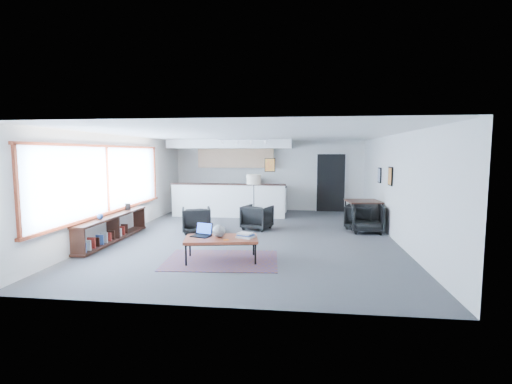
# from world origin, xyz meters

# --- Properties ---
(room) EXTENTS (7.02, 9.02, 2.62)m
(room) POSITION_xyz_m (0.00, 0.00, 1.30)
(room) COLOR #49494B
(room) RESTS_ON ground
(window) EXTENTS (0.10, 5.95, 1.66)m
(window) POSITION_xyz_m (-3.46, -0.90, 1.46)
(window) COLOR #8CBFFF
(window) RESTS_ON room
(console) EXTENTS (0.35, 3.00, 0.80)m
(console) POSITION_xyz_m (-3.30, -1.05, 0.33)
(console) COLOR #331912
(console) RESTS_ON floor
(kitchenette) EXTENTS (4.20, 1.96, 2.60)m
(kitchenette) POSITION_xyz_m (-1.20, 3.71, 1.38)
(kitchenette) COLOR white
(kitchenette) RESTS_ON floor
(doorway) EXTENTS (1.10, 0.12, 2.15)m
(doorway) POSITION_xyz_m (2.30, 4.42, 1.07)
(doorway) COLOR black
(doorway) RESTS_ON room
(track_light) EXTENTS (1.60, 0.07, 0.15)m
(track_light) POSITION_xyz_m (-0.59, 2.20, 2.53)
(track_light) COLOR silver
(track_light) RESTS_ON room
(wall_art_lower) EXTENTS (0.03, 0.38, 0.48)m
(wall_art_lower) POSITION_xyz_m (3.47, 0.40, 1.55)
(wall_art_lower) COLOR black
(wall_art_lower) RESTS_ON room
(wall_art_upper) EXTENTS (0.03, 0.34, 0.44)m
(wall_art_upper) POSITION_xyz_m (3.47, 1.70, 1.50)
(wall_art_upper) COLOR black
(wall_art_upper) RESTS_ON room
(kilim_rug) EXTENTS (2.33, 1.68, 0.01)m
(kilim_rug) POSITION_xyz_m (-0.35, -2.28, 0.01)
(kilim_rug) COLOR #52313E
(kilim_rug) RESTS_ON floor
(coffee_table) EXTENTS (1.54, 1.01, 0.47)m
(coffee_table) POSITION_xyz_m (-0.35, -2.28, 0.43)
(coffee_table) COLOR maroon
(coffee_table) RESTS_ON floor
(laptop) EXTENTS (0.44, 0.40, 0.26)m
(laptop) POSITION_xyz_m (-0.76, -2.16, 0.54)
(laptop) COLOR black
(laptop) RESTS_ON coffee_table
(ceramic_pot) EXTENTS (0.25, 0.25, 0.25)m
(ceramic_pot) POSITION_xyz_m (-0.40, -2.24, 0.59)
(ceramic_pot) COLOR gray
(ceramic_pot) RESTS_ON coffee_table
(book_stack) EXTENTS (0.39, 0.36, 0.10)m
(book_stack) POSITION_xyz_m (0.13, -2.21, 0.51)
(book_stack) COLOR silver
(book_stack) RESTS_ON coffee_table
(coaster) EXTENTS (0.13, 0.13, 0.01)m
(coaster) POSITION_xyz_m (-0.22, -2.45, 0.47)
(coaster) COLOR #E5590C
(coaster) RESTS_ON coffee_table
(armchair_left) EXTENTS (0.91, 0.87, 0.76)m
(armchair_left) POSITION_xyz_m (-1.58, 0.23, 0.38)
(armchair_left) COLOR black
(armchair_left) RESTS_ON floor
(armchair_right) EXTENTS (0.91, 0.88, 0.75)m
(armchair_right) POSITION_xyz_m (-0.00, 0.85, 0.37)
(armchair_right) COLOR black
(armchair_right) RESTS_ON floor
(floor_lamp) EXTENTS (0.57, 0.57, 1.51)m
(floor_lamp) POSITION_xyz_m (-0.17, 1.43, 1.31)
(floor_lamp) COLOR black
(floor_lamp) RESTS_ON floor
(dining_table) EXTENTS (1.03, 1.03, 0.78)m
(dining_table) POSITION_xyz_m (3.00, 1.47, 0.71)
(dining_table) COLOR #331912
(dining_table) RESTS_ON floor
(dining_chair_near) EXTENTS (0.72, 0.68, 0.71)m
(dining_chair_near) POSITION_xyz_m (3.00, 0.79, 0.36)
(dining_chair_near) COLOR black
(dining_chair_near) RESTS_ON floor
(dining_chair_far) EXTENTS (0.77, 0.74, 0.64)m
(dining_chair_far) POSITION_xyz_m (2.87, 1.30, 0.32)
(dining_chair_far) COLOR black
(dining_chair_far) RESTS_ON floor
(microwave) EXTENTS (0.58, 0.38, 0.37)m
(microwave) POSITION_xyz_m (-0.52, 4.15, 1.11)
(microwave) COLOR black
(microwave) RESTS_ON kitchenette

